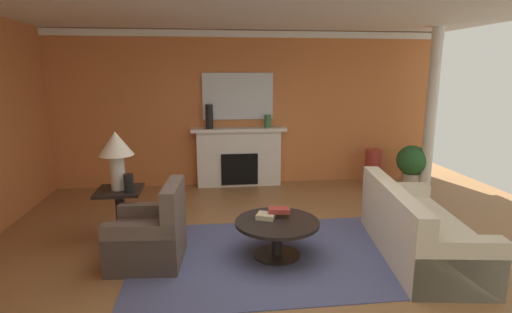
{
  "coord_description": "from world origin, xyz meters",
  "views": [
    {
      "loc": [
        -0.77,
        -4.35,
        2.19
      ],
      "look_at": [
        -0.08,
        1.18,
        1.0
      ],
      "focal_mm": 28.21,
      "sensor_mm": 36.0,
      "label": 1
    }
  ],
  "objects_px": {
    "armchair_near_window": "(151,237)",
    "coffee_table": "(277,230)",
    "vase_mantel_right": "(268,121)",
    "vase_mantel_left": "(209,117)",
    "sofa": "(416,231)",
    "side_table": "(121,212)",
    "fireplace": "(239,158)",
    "potted_plant": "(412,163)",
    "vase_on_side_table": "(129,183)",
    "mantel_mirror": "(238,96)",
    "vase_tall_corner": "(373,167)",
    "table_lamp": "(116,149)"
  },
  "relations": [
    {
      "from": "potted_plant",
      "to": "table_lamp",
      "type": "bearing_deg",
      "value": -160.16
    },
    {
      "from": "coffee_table",
      "to": "vase_mantel_left",
      "type": "height_order",
      "value": "vase_mantel_left"
    },
    {
      "from": "armchair_near_window",
      "to": "side_table",
      "type": "height_order",
      "value": "armchair_near_window"
    },
    {
      "from": "mantel_mirror",
      "to": "sofa",
      "type": "bearing_deg",
      "value": -61.47
    },
    {
      "from": "armchair_near_window",
      "to": "coffee_table",
      "type": "xyz_separation_m",
      "value": [
        1.48,
        -0.03,
        0.03
      ]
    },
    {
      "from": "table_lamp",
      "to": "vase_mantel_left",
      "type": "xyz_separation_m",
      "value": [
        1.2,
        2.38,
        0.13
      ]
    },
    {
      "from": "sofa",
      "to": "vase_tall_corner",
      "type": "xyz_separation_m",
      "value": [
        0.73,
        3.0,
        0.06
      ]
    },
    {
      "from": "vase_mantel_right",
      "to": "fireplace",
      "type": "bearing_deg",
      "value": 174.89
    },
    {
      "from": "vase_mantel_left",
      "to": "side_table",
      "type": "bearing_deg",
      "value": -116.7
    },
    {
      "from": "vase_mantel_right",
      "to": "vase_mantel_left",
      "type": "bearing_deg",
      "value": 180.0
    },
    {
      "from": "table_lamp",
      "to": "vase_mantel_right",
      "type": "height_order",
      "value": "table_lamp"
    },
    {
      "from": "side_table",
      "to": "armchair_near_window",
      "type": "bearing_deg",
      "value": -55.63
    },
    {
      "from": "side_table",
      "to": "vase_mantel_right",
      "type": "height_order",
      "value": "vase_mantel_right"
    },
    {
      "from": "mantel_mirror",
      "to": "vase_mantel_right",
      "type": "xyz_separation_m",
      "value": [
        0.55,
        -0.17,
        -0.47
      ]
    },
    {
      "from": "mantel_mirror",
      "to": "vase_on_side_table",
      "type": "xyz_separation_m",
      "value": [
        -1.6,
        -2.67,
        -0.9
      ]
    },
    {
      "from": "armchair_near_window",
      "to": "fireplace",
      "type": "bearing_deg",
      "value": 67.49
    },
    {
      "from": "coffee_table",
      "to": "potted_plant",
      "type": "height_order",
      "value": "potted_plant"
    },
    {
      "from": "sofa",
      "to": "vase_mantel_left",
      "type": "xyz_separation_m",
      "value": [
        -2.41,
        3.25,
        1.06
      ]
    },
    {
      "from": "fireplace",
      "to": "mantel_mirror",
      "type": "bearing_deg",
      "value": 90.0
    },
    {
      "from": "sofa",
      "to": "vase_on_side_table",
      "type": "bearing_deg",
      "value": 167.79
    },
    {
      "from": "mantel_mirror",
      "to": "coffee_table",
      "type": "distance_m",
      "value": 3.54
    },
    {
      "from": "mantel_mirror",
      "to": "side_table",
      "type": "bearing_deg",
      "value": -124.42
    },
    {
      "from": "mantel_mirror",
      "to": "sofa",
      "type": "xyz_separation_m",
      "value": [
        1.86,
        -3.42,
        -1.42
      ]
    },
    {
      "from": "mantel_mirror",
      "to": "coffee_table",
      "type": "height_order",
      "value": "mantel_mirror"
    },
    {
      "from": "sofa",
      "to": "side_table",
      "type": "bearing_deg",
      "value": 166.47
    },
    {
      "from": "vase_on_side_table",
      "to": "vase_mantel_left",
      "type": "relative_size",
      "value": 0.5
    },
    {
      "from": "coffee_table",
      "to": "sofa",
      "type": "bearing_deg",
      "value": -5.48
    },
    {
      "from": "side_table",
      "to": "vase_tall_corner",
      "type": "relative_size",
      "value": 0.99
    },
    {
      "from": "table_lamp",
      "to": "vase_on_side_table",
      "type": "relative_size",
      "value": 3.27
    },
    {
      "from": "fireplace",
      "to": "table_lamp",
      "type": "height_order",
      "value": "table_lamp"
    },
    {
      "from": "sofa",
      "to": "vase_mantel_right",
      "type": "height_order",
      "value": "vase_mantel_right"
    },
    {
      "from": "sofa",
      "to": "vase_on_side_table",
      "type": "relative_size",
      "value": 9.64
    },
    {
      "from": "table_lamp",
      "to": "vase_mantel_left",
      "type": "bearing_deg",
      "value": 63.3
    },
    {
      "from": "mantel_mirror",
      "to": "coffee_table",
      "type": "xyz_separation_m",
      "value": [
        0.19,
        -3.26,
        -1.38
      ]
    },
    {
      "from": "sofa",
      "to": "potted_plant",
      "type": "distance_m",
      "value": 2.97
    },
    {
      "from": "potted_plant",
      "to": "side_table",
      "type": "bearing_deg",
      "value": -160.16
    },
    {
      "from": "sofa",
      "to": "side_table",
      "type": "relative_size",
      "value": 3.16
    },
    {
      "from": "vase_tall_corner",
      "to": "vase_mantel_right",
      "type": "bearing_deg",
      "value": 173.02
    },
    {
      "from": "armchair_near_window",
      "to": "vase_mantel_left",
      "type": "height_order",
      "value": "vase_mantel_left"
    },
    {
      "from": "sofa",
      "to": "vase_mantel_right",
      "type": "bearing_deg",
      "value": 111.93
    },
    {
      "from": "fireplace",
      "to": "potted_plant",
      "type": "height_order",
      "value": "fireplace"
    },
    {
      "from": "vase_mantel_left",
      "to": "table_lamp",
      "type": "bearing_deg",
      "value": -116.7
    },
    {
      "from": "fireplace",
      "to": "vase_tall_corner",
      "type": "height_order",
      "value": "fireplace"
    },
    {
      "from": "side_table",
      "to": "table_lamp",
      "type": "xyz_separation_m",
      "value": [
        0.0,
        0.0,
        0.82
      ]
    },
    {
      "from": "sofa",
      "to": "coffee_table",
      "type": "relative_size",
      "value": 2.21
    },
    {
      "from": "side_table",
      "to": "potted_plant",
      "type": "height_order",
      "value": "potted_plant"
    },
    {
      "from": "mantel_mirror",
      "to": "vase_on_side_table",
      "type": "relative_size",
      "value": 5.85
    },
    {
      "from": "fireplace",
      "to": "side_table",
      "type": "height_order",
      "value": "fireplace"
    },
    {
      "from": "armchair_near_window",
      "to": "vase_mantel_right",
      "type": "bearing_deg",
      "value": 58.98
    },
    {
      "from": "vase_mantel_right",
      "to": "mantel_mirror",
      "type": "bearing_deg",
      "value": 162.82
    }
  ]
}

